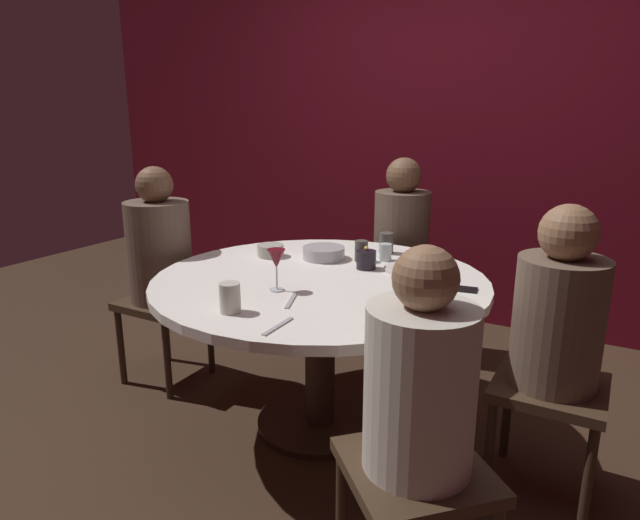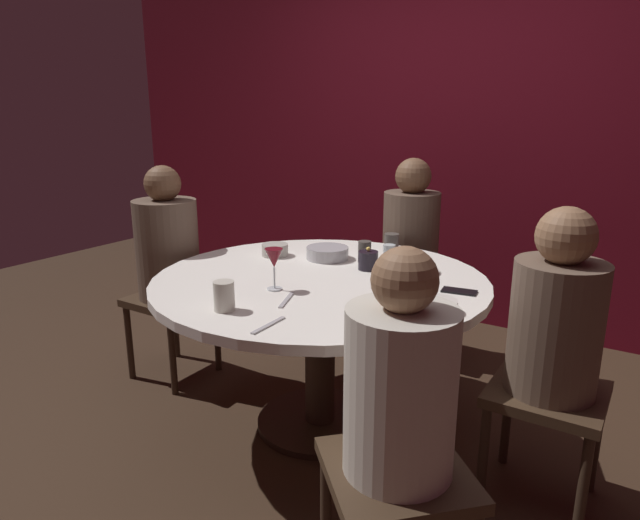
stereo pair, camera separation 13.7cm
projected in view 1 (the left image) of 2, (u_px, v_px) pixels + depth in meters
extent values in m
plane|color=#382619|center=(320.00, 423.00, 2.68)|extent=(8.00, 8.00, 0.00)
cube|color=maroon|center=(445.00, 134.00, 3.83)|extent=(6.00, 0.10, 2.60)
cylinder|color=white|center=(320.00, 281.00, 2.49)|extent=(1.50, 1.50, 0.04)
cylinder|color=#332319|center=(320.00, 357.00, 2.59)|extent=(0.14, 0.14, 0.70)
cylinder|color=#2D2116|center=(320.00, 420.00, 2.68)|extent=(0.60, 0.60, 0.03)
cube|color=#3F2D1E|center=(163.00, 302.00, 3.02)|extent=(0.40, 0.40, 0.04)
cylinder|color=brown|center=(159.00, 251.00, 2.95)|extent=(0.34, 0.34, 0.53)
sphere|color=brown|center=(154.00, 185.00, 2.86)|extent=(0.19, 0.19, 0.19)
cylinder|color=#332319|center=(121.00, 347.00, 3.02)|extent=(0.04, 0.04, 0.43)
cylinder|color=#332319|center=(167.00, 360.00, 2.86)|extent=(0.04, 0.04, 0.43)
cylinder|color=#332319|center=(166.00, 326.00, 3.31)|extent=(0.04, 0.04, 0.43)
cylinder|color=#332319|center=(210.00, 337.00, 3.15)|extent=(0.04, 0.04, 0.43)
cube|color=#3F2D1E|center=(400.00, 280.00, 3.41)|extent=(0.40, 0.40, 0.04)
cylinder|color=brown|center=(402.00, 235.00, 3.34)|extent=(0.33, 0.33, 0.53)
sphere|color=brown|center=(404.00, 176.00, 3.24)|extent=(0.21, 0.21, 0.21)
cylinder|color=#332319|center=(384.00, 304.00, 3.70)|extent=(0.04, 0.04, 0.43)
cylinder|color=#332319|center=(362.00, 320.00, 3.41)|extent=(0.04, 0.04, 0.43)
cylinder|color=#332319|center=(433.00, 312.00, 3.54)|extent=(0.04, 0.04, 0.43)
cylinder|color=#332319|center=(415.00, 330.00, 3.25)|extent=(0.04, 0.04, 0.43)
cube|color=#3F2D1E|center=(550.00, 388.00, 2.10)|extent=(0.40, 0.40, 0.04)
cylinder|color=brown|center=(558.00, 323.00, 2.03)|extent=(0.32, 0.32, 0.49)
sphere|color=#8C6647|center=(569.00, 233.00, 1.94)|extent=(0.20, 0.20, 0.20)
cylinder|color=#332319|center=(595.00, 433.00, 2.22)|extent=(0.04, 0.04, 0.43)
cylinder|color=#332319|center=(507.00, 411.00, 2.38)|extent=(0.04, 0.04, 0.43)
cylinder|color=#332319|center=(588.00, 481.00, 1.93)|extent=(0.04, 0.04, 0.43)
cylinder|color=#332319|center=(489.00, 452.00, 2.09)|extent=(0.04, 0.04, 0.43)
cube|color=#3F2D1E|center=(416.00, 470.00, 1.62)|extent=(0.57, 0.57, 0.04)
cylinder|color=beige|center=(420.00, 389.00, 1.55)|extent=(0.44, 0.44, 0.48)
sphere|color=#8C6647|center=(426.00, 278.00, 1.46)|extent=(0.18, 0.18, 0.18)
cylinder|color=#332319|center=(437.00, 491.00, 1.88)|extent=(0.04, 0.04, 0.43)
cylinder|color=#332319|center=(341.00, 510.00, 1.79)|extent=(0.04, 0.04, 0.43)
cylinder|color=black|center=(366.00, 260.00, 2.61)|extent=(0.09, 0.09, 0.09)
sphere|color=#F9D159|center=(366.00, 248.00, 2.60)|extent=(0.02, 0.02, 0.02)
cylinder|color=silver|center=(277.00, 290.00, 2.31)|extent=(0.06, 0.06, 0.01)
cylinder|color=silver|center=(277.00, 279.00, 2.29)|extent=(0.01, 0.01, 0.09)
cone|color=maroon|center=(276.00, 259.00, 2.27)|extent=(0.08, 0.08, 0.08)
cylinder|color=silver|center=(410.00, 269.00, 2.59)|extent=(0.25, 0.25, 0.01)
cube|color=black|center=(460.00, 289.00, 2.32)|extent=(0.15, 0.09, 0.01)
cylinder|color=#B7B7BC|center=(324.00, 253.00, 2.79)|extent=(0.21, 0.21, 0.06)
cylinder|color=silver|center=(441.00, 304.00, 2.08)|extent=(0.16, 0.16, 0.05)
cylinder|color=#B2ADA3|center=(271.00, 251.00, 2.83)|extent=(0.13, 0.13, 0.06)
cylinder|color=beige|center=(230.00, 298.00, 2.04)|extent=(0.08, 0.08, 0.11)
cylinder|color=#4C4742|center=(386.00, 243.00, 2.89)|extent=(0.07, 0.07, 0.11)
cylinder|color=silver|center=(385.00, 252.00, 2.75)|extent=(0.06, 0.06, 0.09)
cylinder|color=#4C4742|center=(361.00, 251.00, 2.74)|extent=(0.06, 0.06, 0.10)
cube|color=#B7B7BC|center=(291.00, 300.00, 2.18)|extent=(0.08, 0.17, 0.01)
cube|color=#B7B7BC|center=(278.00, 326.00, 1.92)|extent=(0.02, 0.18, 0.01)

